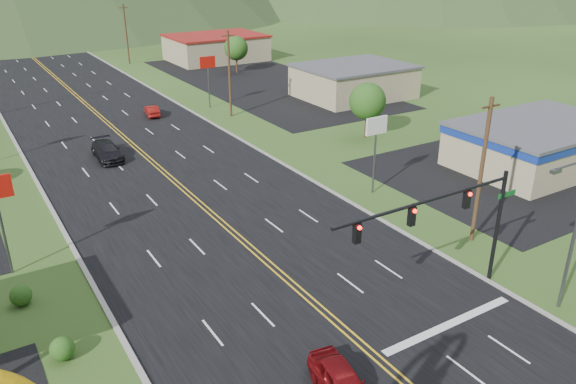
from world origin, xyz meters
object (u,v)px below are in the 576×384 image
car_red_near (342,383)px  car_red_far (152,111)px  car_dark_mid (107,151)px  traffic_signal (452,215)px  streetlight_east (573,225)px

car_red_near → car_red_far: 49.81m
car_red_far → car_dark_mid: bearing=64.4°
traffic_signal → streetlight_east: bearing=-40.4°
car_red_near → car_dark_mid: 36.64m
traffic_signal → car_dark_mid: bearing=106.3°
streetlight_east → car_red_near: 14.89m
streetlight_east → car_dark_mid: 40.44m
traffic_signal → car_red_far: size_ratio=3.39×
traffic_signal → streetlight_east: size_ratio=1.46×
traffic_signal → car_dark_mid: size_ratio=2.41×
streetlight_east → car_red_near: bearing=176.5°
car_dark_mid → car_red_far: bearing=57.1°
streetlight_east → car_red_far: (-5.76, 49.96, -4.55)m
traffic_signal → car_red_far: (-1.07, 45.96, -4.69)m
car_dark_mid → traffic_signal: bearing=-71.6°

